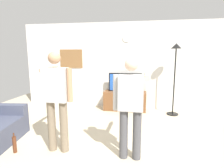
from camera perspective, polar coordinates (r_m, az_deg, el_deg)
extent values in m
plane|color=beige|center=(3.41, -5.00, -21.18)|extent=(8.40, 8.40, 0.00)
cube|color=silver|center=(5.84, 2.40, 5.78)|extent=(6.40, 0.10, 2.70)
cube|color=brown|center=(5.64, 4.08, -5.31)|extent=(1.29, 0.44, 0.58)
sphere|color=black|center=(5.41, 3.81, -5.65)|extent=(0.04, 0.04, 0.04)
cube|color=black|center=(5.57, 4.20, 0.52)|extent=(1.01, 0.06, 0.56)
cube|color=blue|center=(5.53, 4.17, 0.47)|extent=(0.95, 0.01, 0.50)
cylinder|color=white|center=(5.76, 4.63, 14.25)|extent=(0.25, 0.03, 0.25)
cube|color=olive|center=(6.20, -12.69, 7.78)|extent=(0.77, 0.04, 0.60)
cylinder|color=black|center=(5.58, 18.47, -8.91)|extent=(0.32, 0.32, 0.03)
cylinder|color=black|center=(5.36, 19.01, 0.61)|extent=(0.04, 0.04, 1.84)
cone|color=black|center=(5.31, 19.60, 11.23)|extent=(0.28, 0.28, 0.14)
cylinder|color=#7A6B56|center=(3.50, -18.43, -12.40)|extent=(0.14, 0.14, 0.92)
cylinder|color=#7A6B56|center=(3.40, -14.90, -12.89)|extent=(0.14, 0.14, 0.92)
cube|color=#B7B7B7|center=(3.25, -17.33, -0.25)|extent=(0.42, 0.22, 0.58)
sphere|color=tan|center=(3.20, -17.74, 7.83)|extent=(0.21, 0.21, 0.21)
cylinder|color=tan|center=(3.59, -19.04, 4.47)|extent=(0.09, 0.58, 0.09)
cube|color=white|center=(3.87, -16.75, 4.93)|extent=(0.04, 0.12, 0.04)
cylinder|color=tan|center=(3.14, -13.17, -0.36)|extent=(0.09, 0.09, 0.58)
cylinder|color=#4C4C51|center=(3.13, 3.67, -15.39)|extent=(0.14, 0.14, 0.84)
cylinder|color=#4C4C51|center=(3.12, 7.84, -15.59)|extent=(0.14, 0.14, 0.84)
cube|color=#B7B7B7|center=(2.89, 5.98, -2.75)|extent=(0.40, 0.22, 0.57)
sphere|color=beige|center=(2.83, 6.14, 6.17)|extent=(0.21, 0.21, 0.21)
cylinder|color=#B7B7B7|center=(2.92, 1.19, -2.68)|extent=(0.09, 0.09, 0.58)
cylinder|color=beige|center=(3.13, 10.92, 2.44)|extent=(0.09, 0.58, 0.09)
cube|color=white|center=(3.45, 10.86, 3.09)|extent=(0.04, 0.12, 0.04)
cube|color=#474C60|center=(4.64, -30.16, -6.87)|extent=(0.87, 0.31, 0.22)
cylinder|color=#592D19|center=(3.79, -28.32, -16.45)|extent=(0.07, 0.07, 0.30)
cylinder|color=#4C2814|center=(3.72, -28.56, -13.89)|extent=(0.02, 0.02, 0.07)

